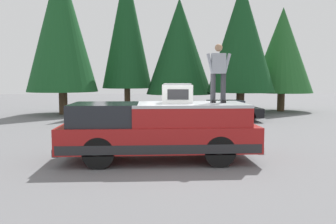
{
  "coord_description": "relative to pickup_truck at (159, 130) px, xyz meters",
  "views": [
    {
      "loc": [
        -9.82,
        0.62,
        2.34
      ],
      "look_at": [
        0.68,
        0.01,
        1.35
      ],
      "focal_mm": 37.76,
      "sensor_mm": 36.0,
      "label": 1
    }
  ],
  "objects": [
    {
      "name": "conifer_center_left",
      "position": [
        14.69,
        -1.9,
        3.69
      ],
      "size": [
        4.6,
        4.6,
        7.88
      ],
      "color": "#4C3826",
      "rests_on": "ground"
    },
    {
      "name": "compressor_unit",
      "position": [
        0.05,
        -0.53,
        1.05
      ],
      "size": [
        0.65,
        0.84,
        0.56
      ],
      "color": "white",
      "rests_on": "pickup_truck"
    },
    {
      "name": "conifer_center_right",
      "position": [
        15.12,
        1.75,
        5.09
      ],
      "size": [
        3.47,
        3.47,
        10.25
      ],
      "color": "#4C3826",
      "rests_on": "ground"
    },
    {
      "name": "person_on_truck_bed",
      "position": [
        0.14,
        -1.73,
        1.68
      ],
      "size": [
        0.29,
        0.72,
        1.69
      ],
      "color": "#333338",
      "rests_on": "pickup_truck"
    },
    {
      "name": "conifer_far_left",
      "position": [
        15.09,
        -9.37,
        3.5
      ],
      "size": [
        4.35,
        4.35,
        7.42
      ],
      "color": "#4C3826",
      "rests_on": "ground"
    },
    {
      "name": "pickup_truck",
      "position": [
        0.0,
        0.0,
        0.0
      ],
      "size": [
        2.01,
        5.54,
        1.65
      ],
      "color": "maroon",
      "rests_on": "ground"
    },
    {
      "name": "conifer_right",
      "position": [
        13.7,
        5.9,
        4.91
      ],
      "size": [
        4.58,
        4.58,
        10.09
      ],
      "color": "#4C3826",
      "rests_on": "ground"
    },
    {
      "name": "parked_car_black",
      "position": [
        9.2,
        -3.89,
        -0.29
      ],
      "size": [
        1.64,
        4.1,
        1.16
      ],
      "color": "black",
      "rests_on": "ground"
    },
    {
      "name": "conifer_left",
      "position": [
        13.26,
        -5.88,
        4.22
      ],
      "size": [
        4.44,
        4.44,
        8.74
      ],
      "color": "#4C3826",
      "rests_on": "ground"
    },
    {
      "name": "ground_plane",
      "position": [
        -0.18,
        -0.3,
        -0.87
      ],
      "size": [
        90.0,
        90.0,
        0.0
      ],
      "primitive_type": "plane",
      "color": "slate"
    }
  ]
}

